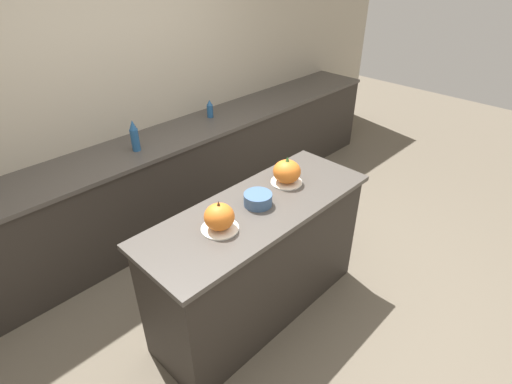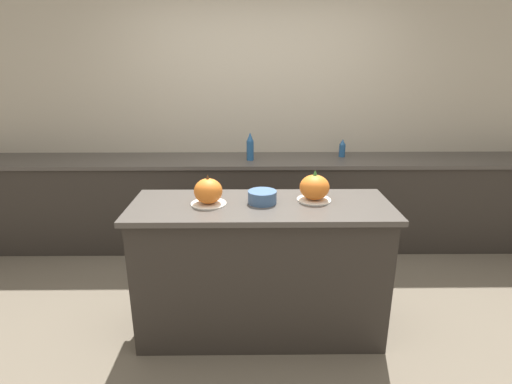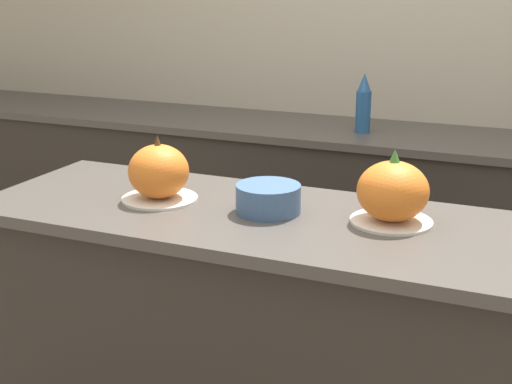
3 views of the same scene
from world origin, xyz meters
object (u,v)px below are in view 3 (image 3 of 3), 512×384
object	(u,v)px
pumpkin_cake_left	(159,173)
bottle_tall	(363,104)
pumpkin_cake_right	(393,193)
mixing_bowl	(268,199)

from	to	relation	value
pumpkin_cake_left	bottle_tall	xyz separation A→B (m)	(0.26, 1.35, 0.01)
pumpkin_cake_right	bottle_tall	distance (m)	1.36
pumpkin_cake_right	bottle_tall	xyz separation A→B (m)	(-0.42, 1.29, 0.00)
pumpkin_cake_right	bottle_tall	bearing A→B (deg)	108.18
pumpkin_cake_left	bottle_tall	world-z (taller)	bottle_tall
bottle_tall	mixing_bowl	size ratio (longest dim) A/B	1.46
pumpkin_cake_left	mixing_bowl	bearing A→B (deg)	2.51
pumpkin_cake_left	mixing_bowl	distance (m)	0.35
pumpkin_cake_left	bottle_tall	distance (m)	1.38
bottle_tall	mixing_bowl	xyz separation A→B (m)	(0.08, -1.34, -0.05)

